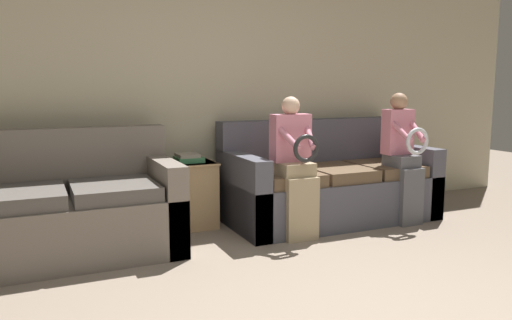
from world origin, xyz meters
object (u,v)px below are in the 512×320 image
side_shelf (190,194)px  book_stack (188,158)px  couch_side (68,211)px  child_left_seated (295,162)px  child_right_seated (403,152)px  couch_main (327,185)px

side_shelf → book_stack: (-0.00, 0.01, 0.33)m
couch_side → child_left_seated: (1.80, -0.30, 0.31)m
child_right_seated → side_shelf: size_ratio=2.03×
couch_side → child_right_seated: child_right_seated is taller
child_left_seated → side_shelf: size_ratio=1.99×
couch_main → couch_side: (-2.37, -0.09, 0.01)m
book_stack → couch_side: bearing=-160.7°
child_right_seated → book_stack: bearing=160.4°
child_right_seated → side_shelf: (-1.88, 0.66, -0.36)m
child_right_seated → book_stack: 2.00m
couch_side → couch_main: bearing=2.3°
couch_main → side_shelf: 1.33m
couch_side → side_shelf: couch_side is taller
child_left_seated → couch_main: bearing=34.3°
couch_main → side_shelf: bearing=168.5°
couch_side → child_left_seated: bearing=-9.4°
child_left_seated → child_right_seated: size_ratio=0.98×
couch_main → couch_side: 2.37m
couch_main → book_stack: 1.37m
child_left_seated → side_shelf: (-0.73, 0.66, -0.34)m
child_right_seated → couch_main: bearing=145.7°
child_left_seated → side_shelf: bearing=138.0°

